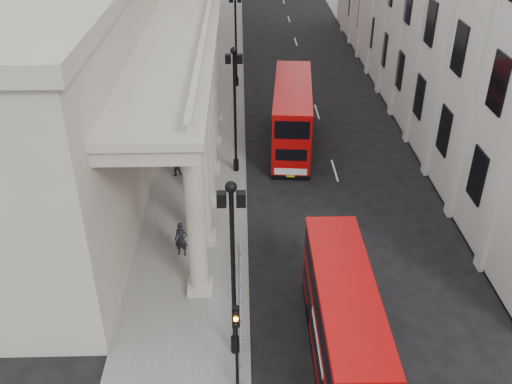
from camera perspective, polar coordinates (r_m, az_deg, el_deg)
name	(u,v)px	position (r m, az deg, el deg)	size (l,w,h in m)	color
sidewalk_west	(207,112)	(47.13, -4.90, 7.95)	(6.00, 140.00, 0.12)	slate
sidewalk_east	(408,110)	(49.00, 14.93, 7.92)	(3.00, 140.00, 0.12)	slate
kerb	(243,112)	(47.04, -1.28, 8.03)	(0.20, 140.00, 0.14)	slate
portico_building	(64,100)	(35.23, -18.69, 8.71)	(9.00, 28.00, 12.00)	#A09986
lamp_post_south	(233,262)	(21.96, -2.32, -6.97)	(1.05, 0.44, 8.32)	black
lamp_post_mid	(235,103)	(35.95, -2.13, 8.91)	(1.05, 0.44, 8.32)	black
lamp_post_north	(236,32)	(51.14, -2.04, 15.66)	(1.05, 0.44, 8.32)	black
traffic_light	(236,334)	(21.64, -1.99, -14.03)	(0.28, 0.33, 4.30)	black
crowd_barriers	(241,375)	(23.59, -1.50, -17.80)	(0.50, 18.75, 1.10)	gray
bus_near	(343,322)	(23.76, 8.68, -12.71)	(2.36, 9.48, 4.08)	#A50708
bus_far	(292,114)	(40.74, 3.64, 7.75)	(3.48, 10.73, 4.55)	#B60808
pedestrian_a	(181,239)	(29.92, -7.49, -4.73)	(0.70, 0.46, 1.92)	black
pedestrian_b	(175,165)	(37.42, -8.06, 2.74)	(0.75, 0.58, 1.54)	#282320
pedestrian_c	(190,145)	(39.81, -6.60, 4.74)	(0.80, 0.52, 1.64)	black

